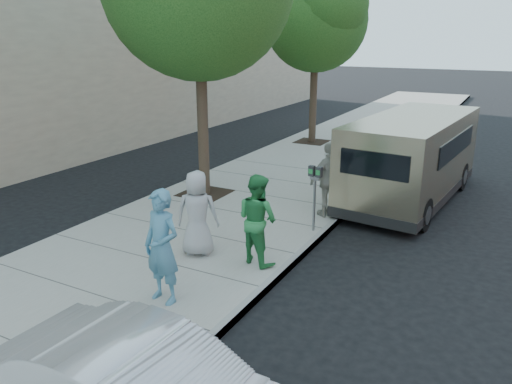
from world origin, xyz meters
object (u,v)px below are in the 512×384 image
at_px(parking_meter, 315,184).
at_px(person_officer, 162,247).
at_px(person_striped_polo, 330,180).
at_px(person_gray_shirt, 197,213).
at_px(van, 413,156).
at_px(tree_far, 317,15).
at_px(person_green_shirt, 257,219).

height_order(parking_meter, person_officer, person_officer).
xyz_separation_m(person_officer, person_striped_polo, (0.94, 4.93, -0.05)).
height_order(person_gray_shirt, person_striped_polo, person_striped_polo).
bearing_deg(person_gray_shirt, van, -140.76).
relative_size(tree_far, van, 1.05).
height_order(person_officer, person_striped_polo, person_officer).
xyz_separation_m(person_green_shirt, person_striped_polo, (0.29, 2.99, 0.02)).
bearing_deg(van, tree_far, 138.59).
xyz_separation_m(parking_meter, person_striped_polo, (-0.05, 1.05, -0.17)).
relative_size(parking_meter, person_green_shirt, 0.85).
bearing_deg(van, person_striped_polo, -112.67).
relative_size(van, person_gray_shirt, 3.74).
bearing_deg(person_green_shirt, van, -89.03).
relative_size(tree_far, person_officer, 3.53).
bearing_deg(person_gray_shirt, person_green_shirt, 165.72).
distance_m(person_officer, person_striped_polo, 5.02).
distance_m(person_green_shirt, person_striped_polo, 3.01).
xyz_separation_m(person_green_shirt, person_gray_shirt, (-1.17, -0.21, -0.02)).
distance_m(parking_meter, person_green_shirt, 1.98).
bearing_deg(person_officer, person_striped_polo, 86.54).
bearing_deg(person_striped_polo, person_officer, 25.14).
xyz_separation_m(parking_meter, person_gray_shirt, (-1.52, -2.16, -0.21)).
bearing_deg(person_officer, person_gray_shirt, 114.37).
xyz_separation_m(parking_meter, van, (1.30, 3.58, -0.00)).
relative_size(tree_far, parking_meter, 4.53).
xyz_separation_m(tree_far, person_green_shirt, (3.16, -10.66, -3.89)).
bearing_deg(person_green_shirt, person_gray_shirt, 27.86).
distance_m(tree_far, person_gray_shirt, 11.72).
height_order(tree_far, parking_meter, tree_far).
bearing_deg(person_green_shirt, person_striped_polo, -78.01).
relative_size(van, person_officer, 3.36).
height_order(van, person_officer, van).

